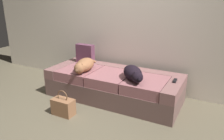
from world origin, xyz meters
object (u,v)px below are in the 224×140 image
Objects in this scene: dog_tan at (84,65)px; tv_remote at (175,81)px; couch at (113,85)px; dog_dark at (133,73)px; throw_pillow at (85,54)px; handbag at (63,107)px.

tv_remote is at bearing 9.48° from dog_tan.
couch is 4.18× the size of dog_dark.
throw_pillow is at bearing 161.24° from couch.
throw_pillow is at bearing 170.11° from tv_remote.
throw_pillow is (-0.71, 0.24, 0.40)m from couch.
dog_tan is 0.51m from throw_pillow.
dog_tan is (-0.44, -0.19, 0.34)m from couch.
dog_dark is 1.20m from throw_pillow.
couch is 0.85m from throw_pillow.
tv_remote is at bearing 2.76° from couch.
dog_tan is at bearing 94.64° from handbag.
couch is at bearing 64.87° from handbag.
dog_dark reaches higher than couch.
throw_pillow is 0.90× the size of handbag.
dog_tan reaches higher than tv_remote.
dog_dark is 1.13m from handbag.
dog_dark is at bearing -161.68° from tv_remote.
tv_remote is (1.42, 0.24, -0.09)m from dog_tan.
tv_remote is at bearing -6.52° from throw_pillow.
couch is 5.80× the size of handbag.
tv_remote is at bearing 32.58° from handbag.
couch reaches higher than handbag.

